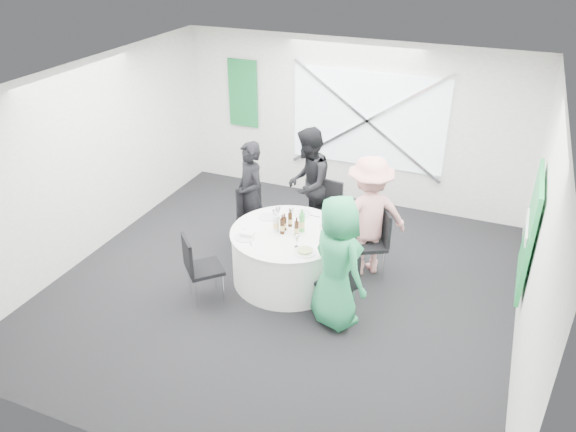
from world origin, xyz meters
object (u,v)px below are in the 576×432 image
at_px(person_man_back, 308,184).
at_px(clear_water_bottle, 276,224).
at_px(person_woman_green, 337,262).
at_px(chair_front_right, 341,283).
at_px(chair_front_left, 198,264).
at_px(banquet_table, 288,256).
at_px(green_water_bottle, 302,223).
at_px(person_man_back_left, 250,195).
at_px(chair_back, 325,208).
at_px(chair_back_left, 253,213).
at_px(chair_back_right, 376,237).
at_px(person_woman_pink, 368,216).

xyz_separation_m(person_man_back, clear_water_bottle, (0.04, -1.31, -0.01)).
bearing_deg(person_woman_green, clear_water_bottle, 6.16).
bearing_deg(chair_front_right, chair_front_left, -49.11).
relative_size(banquet_table, green_water_bottle, 4.76).
relative_size(person_man_back_left, person_man_back, 0.93).
xyz_separation_m(chair_back, green_water_bottle, (0.03, -1.05, 0.29)).
distance_m(chair_front_right, chair_front_left, 1.85).
relative_size(chair_back_left, clear_water_bottle, 3.24).
distance_m(chair_back_right, person_man_back, 1.45).
height_order(banquet_table, clear_water_bottle, clear_water_bottle).
xyz_separation_m(person_man_back, green_water_bottle, (0.36, -1.18, 0.01)).
bearing_deg(chair_back_right, person_man_back, -147.27).
height_order(banquet_table, chair_front_left, chair_front_left).
bearing_deg(person_woman_green, person_man_back_left, -1.75).
distance_m(person_man_back_left, clear_water_bottle, 1.06).
bearing_deg(banquet_table, chair_back_right, 29.12).
height_order(chair_back, person_woman_pink, person_woman_pink).
height_order(chair_back_left, person_man_back_left, person_man_back_left).
relative_size(chair_back_right, chair_front_right, 1.13).
xyz_separation_m(chair_front_left, person_woman_green, (1.78, 0.27, 0.30)).
xyz_separation_m(chair_back_left, chair_front_left, (-0.05, -1.53, 0.00)).
xyz_separation_m(chair_back_left, person_woman_green, (1.73, -1.26, 0.30)).
bearing_deg(chair_back_left, chair_back, -26.03).
distance_m(person_man_back, clear_water_bottle, 1.31).
xyz_separation_m(chair_back_left, person_woman_pink, (1.77, -0.00, 0.31)).
distance_m(person_woman_green, green_water_bottle, 1.01).
bearing_deg(chair_back, chair_back_right, -23.36).
xyz_separation_m(chair_front_left, clear_water_bottle, (0.73, 0.84, 0.31)).
height_order(banquet_table, chair_back, chair_back).
bearing_deg(chair_front_left, person_man_back_left, -44.59).
distance_m(person_woman_green, clear_water_bottle, 1.19).
height_order(chair_front_right, clear_water_bottle, clear_water_bottle).
bearing_deg(person_woman_green, green_water_bottle, -9.39).
distance_m(chair_front_left, person_woman_pink, 2.40).
bearing_deg(banquet_table, chair_front_right, -29.25).
height_order(person_man_back_left, clear_water_bottle, person_man_back_left).
relative_size(chair_back_right, person_woman_pink, 0.57).
height_order(banquet_table, person_man_back_left, person_man_back_left).
xyz_separation_m(chair_front_right, clear_water_bottle, (-1.08, 0.47, 0.36)).
distance_m(banquet_table, clear_water_bottle, 0.52).
relative_size(chair_back_left, person_woman_green, 0.55).
height_order(banquet_table, chair_back_left, chair_back_left).
distance_m(chair_back_left, green_water_bottle, 1.20).
bearing_deg(person_woman_green, chair_back_left, -1.36).
bearing_deg(chair_front_right, chair_back, -125.39).
xyz_separation_m(chair_back_left, clear_water_bottle, (0.69, -0.69, 0.32)).
relative_size(banquet_table, chair_front_left, 1.63).
bearing_deg(chair_front_right, chair_back_right, -157.99).
xyz_separation_m(chair_back_right, person_woman_green, (-0.17, -1.21, 0.27)).
relative_size(chair_back_left, person_man_back_left, 0.58).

